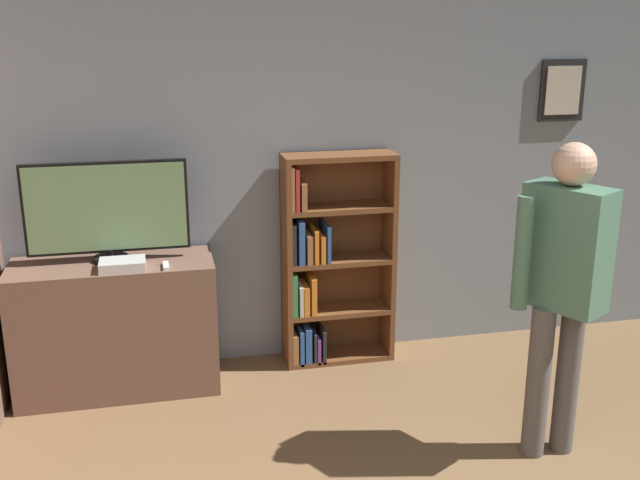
{
  "coord_description": "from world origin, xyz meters",
  "views": [
    {
      "loc": [
        -1.11,
        -1.88,
        2.38
      ],
      "look_at": [
        -0.23,
        2.08,
        1.17
      ],
      "focal_mm": 42.0,
      "sensor_mm": 36.0,
      "label": 1
    }
  ],
  "objects_px": {
    "bookshelf": "(328,264)",
    "person": "(563,276)",
    "television": "(107,210)",
    "game_console": "(122,264)"
  },
  "relations": [
    {
      "from": "bookshelf",
      "to": "person",
      "type": "relative_size",
      "value": 0.84
    },
    {
      "from": "television",
      "to": "person",
      "type": "distance_m",
      "value": 2.76
    },
    {
      "from": "television",
      "to": "bookshelf",
      "type": "bearing_deg",
      "value": 3.81
    },
    {
      "from": "person",
      "to": "game_console",
      "type": "bearing_deg",
      "value": -146.62
    },
    {
      "from": "television",
      "to": "game_console",
      "type": "relative_size",
      "value": 3.62
    },
    {
      "from": "game_console",
      "to": "bookshelf",
      "type": "height_order",
      "value": "bookshelf"
    },
    {
      "from": "game_console",
      "to": "person",
      "type": "bearing_deg",
      "value": -26.92
    },
    {
      "from": "television",
      "to": "person",
      "type": "height_order",
      "value": "person"
    },
    {
      "from": "game_console",
      "to": "bookshelf",
      "type": "xyz_separation_m",
      "value": [
        1.38,
        0.28,
        -0.19
      ]
    },
    {
      "from": "television",
      "to": "game_console",
      "type": "distance_m",
      "value": 0.37
    }
  ]
}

